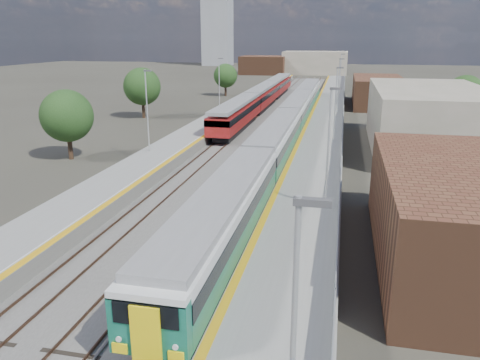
% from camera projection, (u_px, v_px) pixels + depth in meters
% --- Properties ---
extents(ground, '(320.00, 320.00, 0.00)m').
position_uv_depth(ground, '(280.00, 134.00, 57.16)').
color(ground, '#47443A').
rests_on(ground, ground).
extents(ballast_bed, '(10.50, 155.00, 0.06)m').
position_uv_depth(ballast_bed, '(265.00, 129.00, 59.94)').
color(ballast_bed, '#565451').
rests_on(ballast_bed, ground).
extents(tracks, '(8.96, 160.00, 0.17)m').
position_uv_depth(tracks, '(271.00, 126.00, 61.36)').
color(tracks, '#4C3323').
rests_on(tracks, ground).
extents(platform_right, '(4.70, 155.00, 8.52)m').
position_uv_depth(platform_right, '(324.00, 127.00, 58.25)').
color(platform_right, slate).
rests_on(platform_right, ground).
extents(platform_left, '(4.30, 155.00, 8.52)m').
position_uv_depth(platform_left, '(214.00, 123.00, 61.18)').
color(platform_left, slate).
rests_on(platform_left, ground).
extents(buildings, '(72.00, 185.50, 40.00)m').
position_uv_depth(buildings, '(260.00, 39.00, 140.50)').
color(buildings, brown).
rests_on(buildings, ground).
extents(green_train, '(2.85, 79.41, 3.14)m').
position_uv_depth(green_train, '(288.00, 122.00, 52.26)').
color(green_train, black).
rests_on(green_train, ground).
extents(red_train, '(2.84, 57.63, 3.59)m').
position_uv_depth(red_train, '(263.00, 96.00, 76.18)').
color(red_train, black).
rests_on(red_train, ground).
extents(tree_a, '(4.92, 4.92, 6.67)m').
position_uv_depth(tree_a, '(67.00, 116.00, 43.95)').
color(tree_a, '#382619').
rests_on(tree_a, ground).
extents(tree_b, '(5.32, 5.32, 7.21)m').
position_uv_depth(tree_b, '(142.00, 86.00, 66.87)').
color(tree_b, '#382619').
rests_on(tree_b, ground).
extents(tree_c, '(4.68, 4.68, 6.34)m').
position_uv_depth(tree_c, '(225.00, 76.00, 92.63)').
color(tree_c, '#382619').
rests_on(tree_c, ground).
extents(tree_d, '(4.79, 4.79, 6.50)m').
position_uv_depth(tree_d, '(465.00, 93.00, 62.94)').
color(tree_d, '#382619').
rests_on(tree_d, ground).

